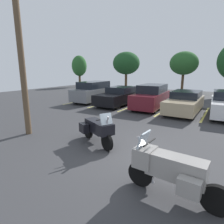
# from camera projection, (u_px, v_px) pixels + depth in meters

# --- Properties ---
(ground) EXTENTS (44.00, 44.00, 0.10)m
(ground) POSITION_uv_depth(u_px,v_px,m) (131.00, 153.00, 6.68)
(ground) COLOR #38383A
(motorcycle_touring) EXTENTS (2.00, 1.30, 1.35)m
(motorcycle_touring) POSITION_uv_depth(u_px,v_px,m) (98.00, 129.00, 7.16)
(motorcycle_touring) COLOR black
(motorcycle_touring) RESTS_ON ground
(motorcycle_second) EXTENTS (2.31, 1.00, 1.43)m
(motorcycle_second) POSITION_uv_depth(u_px,v_px,m) (171.00, 169.00, 4.17)
(motorcycle_second) COLOR black
(motorcycle_second) RESTS_ON ground
(parking_stripes) EXTENTS (13.12, 4.80, 0.01)m
(parking_stripes) POSITION_uv_depth(u_px,v_px,m) (148.00, 108.00, 14.21)
(parking_stripes) COLOR #EAE066
(parking_stripes) RESTS_ON ground
(car_grey) EXTENTS (1.97, 4.47, 1.80)m
(car_grey) POSITION_uv_depth(u_px,v_px,m) (93.00, 92.00, 16.81)
(car_grey) COLOR slate
(car_grey) RESTS_ON ground
(car_black) EXTENTS (1.93, 4.72, 1.46)m
(car_black) POSITION_uv_depth(u_px,v_px,m) (119.00, 96.00, 15.28)
(car_black) COLOR black
(car_black) RESTS_ON ground
(car_maroon) EXTENTS (1.99, 4.57, 1.74)m
(car_maroon) POSITION_uv_depth(u_px,v_px,m) (151.00, 97.00, 14.00)
(car_maroon) COLOR maroon
(car_maroon) RESTS_ON ground
(car_tan) EXTENTS (1.87, 4.67, 1.43)m
(car_tan) POSITION_uv_depth(u_px,v_px,m) (185.00, 102.00, 12.54)
(car_tan) COLOR tan
(car_tan) RESTS_ON ground
(utility_pole) EXTENTS (1.33, 1.39, 7.83)m
(utility_pole) POSITION_uv_depth(u_px,v_px,m) (19.00, 38.00, 7.63)
(utility_pole) COLOR brown
(utility_pole) RESTS_ON ground
(tree_far_right) EXTENTS (3.27, 3.27, 4.92)m
(tree_far_right) POSITION_uv_depth(u_px,v_px,m) (184.00, 63.00, 22.26)
(tree_far_right) COLOR #4C3823
(tree_far_right) RESTS_ON ground
(tree_center_right) EXTENTS (3.75, 3.75, 5.25)m
(tree_center_right) POSITION_uv_depth(u_px,v_px,m) (126.00, 63.00, 26.42)
(tree_center_right) COLOR #4C3823
(tree_center_right) RESTS_ON ground
(tree_far_left) EXTENTS (2.45, 2.45, 5.08)m
(tree_far_left) POSITION_uv_depth(u_px,v_px,m) (79.00, 66.00, 31.24)
(tree_far_left) COLOR #4C3823
(tree_far_left) RESTS_ON ground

